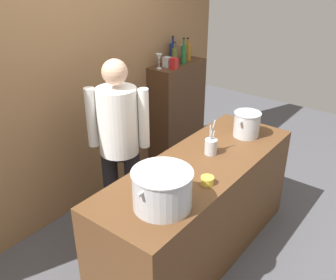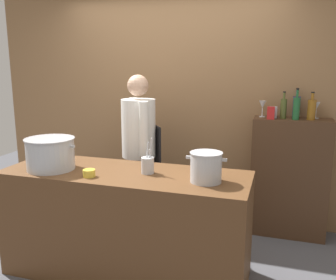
% 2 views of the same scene
% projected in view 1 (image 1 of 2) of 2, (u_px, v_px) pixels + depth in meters
% --- Properties ---
extents(ground_plane, '(8.00, 8.00, 0.00)m').
position_uv_depth(ground_plane, '(196.00, 250.00, 3.43)').
color(ground_plane, '#4C4C51').
extents(brick_back_panel, '(4.40, 0.10, 3.00)m').
position_uv_depth(brick_back_panel, '(76.00, 61.00, 3.52)').
color(brick_back_panel, olive).
rests_on(brick_back_panel, ground_plane).
extents(prep_counter, '(2.02, 0.70, 0.90)m').
position_uv_depth(prep_counter, '(198.00, 209.00, 3.22)').
color(prep_counter, brown).
rests_on(prep_counter, ground_plane).
extents(bar_cabinet, '(0.76, 0.32, 1.23)m').
position_uv_depth(bar_cabinet, '(177.00, 112.00, 4.72)').
color(bar_cabinet, '#472D1C').
rests_on(bar_cabinet, ground_plane).
extents(chef, '(0.41, 0.46, 1.66)m').
position_uv_depth(chef, '(119.00, 139.00, 3.27)').
color(chef, black).
rests_on(chef, ground_plane).
extents(stockpot_large, '(0.46, 0.41, 0.26)m').
position_uv_depth(stockpot_large, '(162.00, 189.00, 2.47)').
color(stockpot_large, '#B7BABF').
rests_on(stockpot_large, prep_counter).
extents(stockpot_small, '(0.31, 0.24, 0.23)m').
position_uv_depth(stockpot_small, '(247.00, 124.00, 3.42)').
color(stockpot_small, '#B7BABF').
rests_on(stockpot_small, prep_counter).
extents(utensil_crock, '(0.10, 0.10, 0.29)m').
position_uv_depth(utensil_crock, '(211.00, 146.00, 3.14)').
color(utensil_crock, '#B7BABF').
rests_on(utensil_crock, prep_counter).
extents(butter_jar, '(0.10, 0.10, 0.06)m').
position_uv_depth(butter_jar, '(207.00, 180.00, 2.75)').
color(butter_jar, yellow).
rests_on(butter_jar, prep_counter).
extents(wine_bottle_green, '(0.06, 0.06, 0.30)m').
position_uv_depth(wine_bottle_green, '(184.00, 54.00, 4.37)').
color(wine_bottle_green, '#1E592D').
rests_on(wine_bottle_green, bar_cabinet).
extents(wine_bottle_amber, '(0.08, 0.08, 0.27)m').
position_uv_depth(wine_bottle_amber, '(188.00, 52.00, 4.49)').
color(wine_bottle_amber, '#8C5919').
rests_on(wine_bottle_amber, bar_cabinet).
extents(wine_bottle_cobalt, '(0.07, 0.07, 0.30)m').
position_uv_depth(wine_bottle_cobalt, '(173.00, 52.00, 4.46)').
color(wine_bottle_cobalt, navy).
rests_on(wine_bottle_cobalt, bar_cabinet).
extents(wine_bottle_olive, '(0.06, 0.06, 0.27)m').
position_uv_depth(wine_bottle_olive, '(175.00, 56.00, 4.31)').
color(wine_bottle_olive, '#475123').
rests_on(wine_bottle_olive, bar_cabinet).
extents(wine_glass_short, '(0.07, 0.07, 0.17)m').
position_uv_depth(wine_glass_short, '(159.00, 58.00, 4.19)').
color(wine_glass_short, silver).
rests_on(wine_glass_short, bar_cabinet).
extents(wine_glass_wide, '(0.07, 0.07, 0.16)m').
position_uv_depth(wine_glass_wide, '(183.00, 49.00, 4.58)').
color(wine_glass_wide, silver).
rests_on(wine_glass_wide, bar_cabinet).
extents(spice_tin_red, '(0.07, 0.07, 0.12)m').
position_uv_depth(spice_tin_red, '(174.00, 64.00, 4.21)').
color(spice_tin_red, red).
rests_on(spice_tin_red, bar_cabinet).
extents(spice_tin_silver, '(0.08, 0.08, 0.11)m').
position_uv_depth(spice_tin_silver, '(167.00, 62.00, 4.28)').
color(spice_tin_silver, '#B2B2B7').
rests_on(spice_tin_silver, bar_cabinet).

